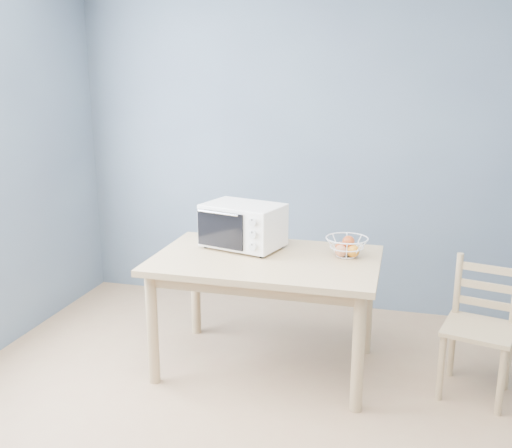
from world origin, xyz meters
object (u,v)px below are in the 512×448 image
(fruit_basket, at_px, (346,247))
(dining_chair, at_px, (479,330))
(dining_table, at_px, (266,273))
(toaster_oven, at_px, (240,225))

(fruit_basket, bearing_deg, dining_chair, -8.56)
(dining_table, distance_m, fruit_basket, 0.53)
(dining_table, bearing_deg, toaster_oven, 141.63)
(dining_table, relative_size, dining_chair, 1.72)
(dining_table, bearing_deg, fruit_basket, 16.55)
(toaster_oven, distance_m, fruit_basket, 0.71)
(fruit_basket, bearing_deg, dining_table, -163.45)
(dining_table, height_order, fruit_basket, fruit_basket)
(fruit_basket, relative_size, dining_chair, 0.36)
(dining_table, relative_size, fruit_basket, 4.74)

